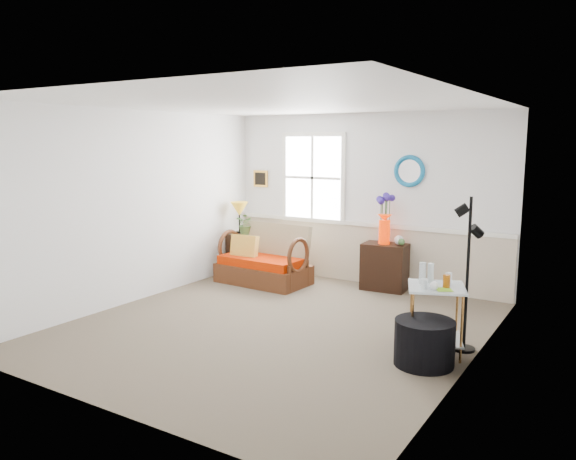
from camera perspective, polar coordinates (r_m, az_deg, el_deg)
The scene contains 19 objects.
floor at distance 6.77m, azimuth -1.21°, elevation -9.74°, with size 4.50×5.00×0.01m, color #786A56.
ceiling at distance 6.43m, azimuth -1.29°, elevation 12.78°, with size 4.50×5.00×0.01m, color white.
walls at distance 6.47m, azimuth -1.25°, elevation 1.22°, with size 4.51×5.01×2.60m.
wainscot at distance 8.77m, azimuth 7.66°, elevation -2.44°, with size 4.46×0.02×0.90m, color beige.
chair_rail at distance 8.68m, azimuth 7.69°, elevation 0.60°, with size 4.46×0.04×0.06m, color white.
window at distance 9.01m, azimuth 2.54°, elevation 5.32°, with size 1.14×0.06×1.44m, color white, non-canonical shape.
picture at distance 9.56m, azimuth -2.79°, elevation 5.23°, with size 0.28×0.03×0.28m, color gold.
mirror at distance 8.35m, azimuth 12.25°, elevation 5.87°, with size 0.47×0.47×0.07m, color #1C8BBF.
loveseat at distance 8.65m, azimuth -2.53°, elevation -2.52°, with size 1.38×0.78×0.90m, color #482511, non-canonical shape.
throw_pillow at distance 8.73m, azimuth -4.47°, elevation -1.99°, with size 0.45×0.11×0.45m, color #C4720E, non-canonical shape.
lamp_stand at distance 9.35m, azimuth -4.76°, elevation -2.40°, with size 0.38×0.38×0.67m, color black, non-canonical shape.
table_lamp at distance 9.26m, azimuth -4.95°, elevation 1.24°, with size 0.29×0.29×0.53m, color #C28F1D, non-canonical shape.
potted_plant at distance 9.15m, azimuth -4.27°, elevation 0.36°, with size 0.32×0.36×0.28m, color #4B773D.
cabinet at distance 8.42m, azimuth 9.81°, elevation -3.69°, with size 0.64×0.41×0.69m, color black, non-canonical shape.
flower_vase at distance 8.30m, azimuth 9.79°, elevation 1.10°, with size 0.21×0.21×0.73m, color red, non-canonical shape.
side_table at distance 6.05m, azimuth 14.72°, elevation -8.80°, with size 0.56×0.56×0.71m, color #9E6931, non-canonical shape.
tabletop_items at distance 5.91m, azimuth 14.81°, elevation -4.50°, with size 0.38×0.38×0.23m, color silver, non-canonical shape.
floor_lamp at distance 6.09m, azimuth 17.76°, elevation -4.36°, with size 0.23×0.23×1.62m, color black, non-canonical shape.
ottoman at distance 5.76m, azimuth 13.68°, elevation -11.06°, with size 0.59×0.59×0.45m, color black.
Camera 1 is at (3.50, -5.37, 2.17)m, focal length 35.00 mm.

